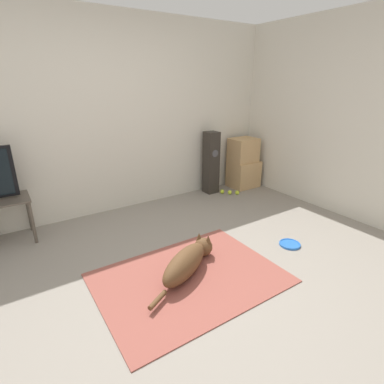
{
  "coord_description": "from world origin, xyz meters",
  "views": [
    {
      "loc": [
        -1.18,
        -1.82,
        1.72
      ],
      "look_at": [
        0.69,
        1.03,
        0.45
      ],
      "focal_mm": 28.0,
      "sensor_mm": 36.0,
      "label": 1
    }
  ],
  "objects_px": {
    "floor_speaker": "(211,163)",
    "tennis_ball_by_boxes": "(222,192)",
    "dog": "(188,261)",
    "cardboard_box_upper": "(243,150)",
    "frisbee": "(290,244)",
    "tennis_ball_loose_on_carpet": "(230,192)",
    "tennis_ball_near_speaker": "(237,193)",
    "cardboard_box_lower": "(243,174)"
  },
  "relations": [
    {
      "from": "floor_speaker",
      "to": "tennis_ball_by_boxes",
      "type": "xyz_separation_m",
      "value": [
        0.11,
        -0.17,
        -0.46
      ]
    },
    {
      "from": "dog",
      "to": "cardboard_box_upper",
      "type": "xyz_separation_m",
      "value": [
        2.13,
        1.61,
        0.5
      ]
    },
    {
      "from": "dog",
      "to": "frisbee",
      "type": "distance_m",
      "value": 1.25
    },
    {
      "from": "tennis_ball_loose_on_carpet",
      "to": "floor_speaker",
      "type": "bearing_deg",
      "value": 126.46
    },
    {
      "from": "dog",
      "to": "tennis_ball_by_boxes",
      "type": "distance_m",
      "value": 2.22
    },
    {
      "from": "tennis_ball_near_speaker",
      "to": "frisbee",
      "type": "bearing_deg",
      "value": -110.38
    },
    {
      "from": "dog",
      "to": "frisbee",
      "type": "relative_size",
      "value": 4.03
    },
    {
      "from": "frisbee",
      "to": "cardboard_box_lower",
      "type": "xyz_separation_m",
      "value": [
        0.92,
        1.79,
        0.21
      ]
    },
    {
      "from": "tennis_ball_by_boxes",
      "to": "cardboard_box_lower",
      "type": "bearing_deg",
      "value": 9.33
    },
    {
      "from": "dog",
      "to": "tennis_ball_loose_on_carpet",
      "type": "height_order",
      "value": "dog"
    },
    {
      "from": "dog",
      "to": "tennis_ball_loose_on_carpet",
      "type": "relative_size",
      "value": 14.26
    },
    {
      "from": "cardboard_box_upper",
      "to": "tennis_ball_near_speaker",
      "type": "distance_m",
      "value": 0.75
    },
    {
      "from": "frisbee",
      "to": "tennis_ball_loose_on_carpet",
      "type": "xyz_separation_m",
      "value": [
        0.48,
        1.6,
        0.02
      ]
    },
    {
      "from": "cardboard_box_upper",
      "to": "tennis_ball_by_boxes",
      "type": "bearing_deg",
      "value": -168.54
    },
    {
      "from": "frisbee",
      "to": "tennis_ball_by_boxes",
      "type": "xyz_separation_m",
      "value": [
        0.4,
        1.7,
        0.02
      ]
    },
    {
      "from": "cardboard_box_lower",
      "to": "tennis_ball_by_boxes",
      "type": "xyz_separation_m",
      "value": [
        -0.53,
        -0.09,
        -0.19
      ]
    },
    {
      "from": "floor_speaker",
      "to": "tennis_ball_near_speaker",
      "type": "xyz_separation_m",
      "value": [
        0.28,
        -0.34,
        -0.46
      ]
    },
    {
      "from": "tennis_ball_near_speaker",
      "to": "tennis_ball_loose_on_carpet",
      "type": "relative_size",
      "value": 1.0
    },
    {
      "from": "cardboard_box_lower",
      "to": "tennis_ball_near_speaker",
      "type": "distance_m",
      "value": 0.48
    },
    {
      "from": "frisbee",
      "to": "tennis_ball_by_boxes",
      "type": "height_order",
      "value": "tennis_ball_by_boxes"
    },
    {
      "from": "floor_speaker",
      "to": "tennis_ball_loose_on_carpet",
      "type": "xyz_separation_m",
      "value": [
        0.19,
        -0.26,
        -0.46
      ]
    },
    {
      "from": "tennis_ball_by_boxes",
      "to": "tennis_ball_loose_on_carpet",
      "type": "distance_m",
      "value": 0.13
    },
    {
      "from": "frisbee",
      "to": "cardboard_box_upper",
      "type": "height_order",
      "value": "cardboard_box_upper"
    },
    {
      "from": "tennis_ball_by_boxes",
      "to": "tennis_ball_near_speaker",
      "type": "height_order",
      "value": "same"
    },
    {
      "from": "dog",
      "to": "cardboard_box_upper",
      "type": "relative_size",
      "value": 2.19
    },
    {
      "from": "tennis_ball_loose_on_carpet",
      "to": "tennis_ball_by_boxes",
      "type": "bearing_deg",
      "value": 129.52
    },
    {
      "from": "cardboard_box_lower",
      "to": "tennis_ball_loose_on_carpet",
      "type": "bearing_deg",
      "value": -157.71
    },
    {
      "from": "cardboard_box_lower",
      "to": "tennis_ball_by_boxes",
      "type": "bearing_deg",
      "value": -170.67
    },
    {
      "from": "tennis_ball_by_boxes",
      "to": "dog",
      "type": "bearing_deg",
      "value": -137.09
    },
    {
      "from": "tennis_ball_near_speaker",
      "to": "floor_speaker",
      "type": "bearing_deg",
      "value": 130.04
    },
    {
      "from": "cardboard_box_lower",
      "to": "floor_speaker",
      "type": "xyz_separation_m",
      "value": [
        -0.64,
        0.08,
        0.27
      ]
    },
    {
      "from": "dog",
      "to": "tennis_ball_near_speaker",
      "type": "relative_size",
      "value": 14.26
    },
    {
      "from": "cardboard_box_lower",
      "to": "tennis_ball_near_speaker",
      "type": "relative_size",
      "value": 7.16
    },
    {
      "from": "tennis_ball_by_boxes",
      "to": "tennis_ball_near_speaker",
      "type": "xyz_separation_m",
      "value": [
        0.17,
        -0.17,
        0.0
      ]
    },
    {
      "from": "dog",
      "to": "tennis_ball_near_speaker",
      "type": "bearing_deg",
      "value": 36.67
    },
    {
      "from": "floor_speaker",
      "to": "tennis_ball_near_speaker",
      "type": "bearing_deg",
      "value": -49.96
    },
    {
      "from": "frisbee",
      "to": "tennis_ball_by_boxes",
      "type": "distance_m",
      "value": 1.74
    },
    {
      "from": "cardboard_box_lower",
      "to": "cardboard_box_upper",
      "type": "bearing_deg",
      "value": 135.73
    },
    {
      "from": "cardboard_box_lower",
      "to": "tennis_ball_by_boxes",
      "type": "relative_size",
      "value": 7.16
    },
    {
      "from": "dog",
      "to": "tennis_ball_near_speaker",
      "type": "distance_m",
      "value": 2.24
    },
    {
      "from": "dog",
      "to": "cardboard_box_lower",
      "type": "bearing_deg",
      "value": 36.58
    },
    {
      "from": "cardboard_box_lower",
      "to": "tennis_ball_near_speaker",
      "type": "bearing_deg",
      "value": -143.84
    }
  ]
}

